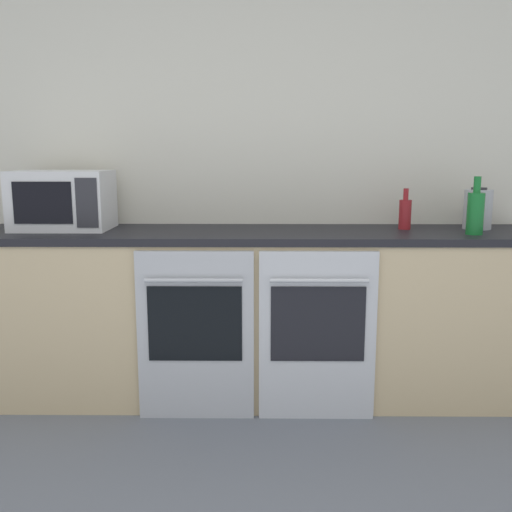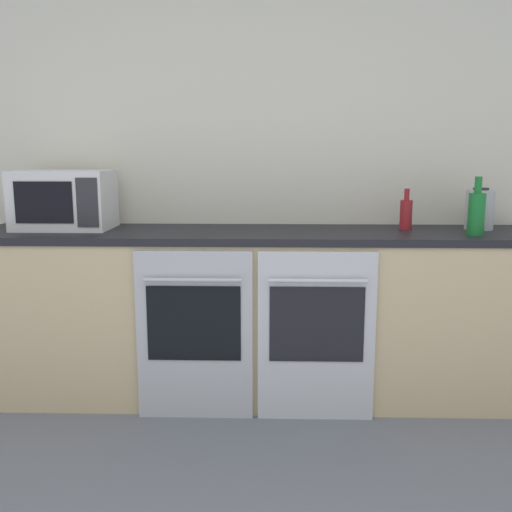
% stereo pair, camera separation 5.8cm
% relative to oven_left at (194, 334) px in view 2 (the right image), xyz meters
% --- Properties ---
extents(wall_back, '(10.00, 0.06, 2.60)m').
position_rel_oven_left_xyz_m(wall_back, '(0.29, 0.64, 0.86)').
color(wall_back, silver).
rests_on(wall_back, ground_plane).
extents(counter_back, '(3.01, 0.62, 0.92)m').
position_rel_oven_left_xyz_m(counter_back, '(0.29, 0.31, 0.02)').
color(counter_back, '#D1B789').
rests_on(counter_back, ground_plane).
extents(oven_left, '(0.58, 0.06, 0.87)m').
position_rel_oven_left_xyz_m(oven_left, '(0.00, 0.00, 0.00)').
color(oven_left, '#B7BABF').
rests_on(oven_left, ground_plane).
extents(oven_right, '(0.58, 0.06, 0.87)m').
position_rel_oven_left_xyz_m(oven_right, '(0.61, 0.00, 0.00)').
color(oven_right, silver).
rests_on(oven_right, ground_plane).
extents(microwave, '(0.51, 0.35, 0.32)m').
position_rel_oven_left_xyz_m(microwave, '(-0.75, 0.36, 0.64)').
color(microwave, silver).
rests_on(microwave, counter_back).
extents(bottle_green, '(0.09, 0.09, 0.30)m').
position_rel_oven_left_xyz_m(bottle_green, '(1.42, 0.18, 0.60)').
color(bottle_green, '#19722D').
rests_on(bottle_green, counter_back).
extents(bottle_red, '(0.07, 0.07, 0.22)m').
position_rel_oven_left_xyz_m(bottle_red, '(1.11, 0.39, 0.57)').
color(bottle_red, maroon).
rests_on(bottle_red, counter_back).
extents(kettle, '(0.15, 0.15, 0.23)m').
position_rel_oven_left_xyz_m(kettle, '(1.52, 0.40, 0.59)').
color(kettle, '#B7BABF').
rests_on(kettle, counter_back).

